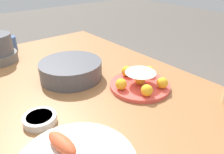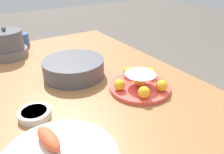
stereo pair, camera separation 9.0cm
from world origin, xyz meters
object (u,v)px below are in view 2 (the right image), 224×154
Objects in this scene: serving_bowl at (74,67)px; cup_far at (23,40)px; warming_pot at (7,45)px; dining_table at (87,102)px; cake_plate at (140,83)px; sauce_bowl at (35,114)px.

serving_bowl and cup_far have the same top height.
cup_far is at bearing 10.31° from serving_bowl.
dining_table is at bearing -155.48° from warming_pot.
serving_bowl is at bearing 34.39° from cake_plate.
sauce_bowl is 0.54× the size of warming_pot.
cake_plate reaches higher than sauce_bowl.
dining_table is 0.17m from serving_bowl.
cake_plate is 0.31m from serving_bowl.
cake_plate is 0.76m from warming_pot.
sauce_bowl is at bearing 177.26° from warming_pot.
serving_bowl reaches higher than cake_plate.
cup_far is at bearing 18.95° from cake_plate.
serving_bowl reaches higher than sauce_bowl.
dining_table is 13.16× the size of sauce_bowl.
sauce_bowl is at bearing 169.63° from cup_far.
warming_pot is (0.61, -0.03, 0.05)m from sauce_bowl.
cake_plate is 0.41m from sauce_bowl.
cake_plate is 3.17× the size of cup_far.
serving_bowl is at bearing -152.77° from warming_pot.
cake_plate is at bearing -136.78° from dining_table.
dining_table is 7.16× the size of warming_pot.
cake_plate is (-0.17, -0.16, 0.13)m from dining_table.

